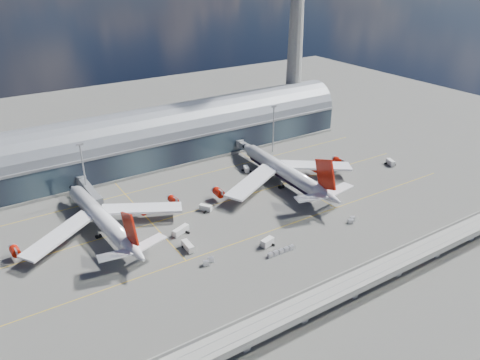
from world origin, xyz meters
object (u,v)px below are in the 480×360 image
cargo_train_0 (209,262)px  service_truck_1 (267,242)px  floodlight_mast_left (84,170)px  service_truck_2 (181,231)px  service_truck_5 (206,208)px  control_tower (296,41)px  airliner_left (103,219)px  service_truck_0 (188,246)px  service_truck_4 (246,169)px  cargo_train_1 (281,251)px  floodlight_mast_right (273,128)px  airliner_right (285,172)px  cargo_train_2 (352,220)px  service_truck_3 (390,162)px

cargo_train_0 → service_truck_1: bearing=-73.3°
floodlight_mast_left → service_truck_2: (21.30, -48.09, -12.25)m
service_truck_2 → service_truck_5: bearing=-79.1°
control_tower → airliner_left: bearing=-156.5°
service_truck_0 → service_truck_4: (55.08, 45.32, -0.07)m
floodlight_mast_left → cargo_train_0: 74.76m
service_truck_0 → service_truck_5: 29.06m
service_truck_1 → cargo_train_0: (-23.42, 2.01, -0.63)m
service_truck_2 → cargo_train_1: (24.20, -30.99, -0.60)m
floodlight_mast_right → cargo_train_0: bearing=-138.3°
control_tower → service_truck_1: control_tower is taller
floodlight_mast_left → airliner_right: (80.84, -35.41, -7.51)m
cargo_train_0 → cargo_train_2: (61.67, -6.18, -0.05)m
service_truck_5 → cargo_train_0: 37.38m
airliner_left → service_truck_4: bearing=8.9°
floodlight_mast_left → floodlight_mast_right: size_ratio=1.00×
service_truck_4 → service_truck_5: service_truck_4 is taller
airliner_right → floodlight_mast_right: bearing=63.9°
airliner_left → service_truck_3: airliner_left is taller
airliner_right → service_truck_4: airliner_right is taller
floodlight_mast_right → service_truck_3: 62.34m
control_tower → service_truck_0: control_tower is taller
cargo_train_1 → service_truck_1: bearing=10.5°
control_tower → service_truck_2: bearing=-146.2°
control_tower → cargo_train_0: size_ratio=19.91×
floodlight_mast_left → service_truck_4: size_ratio=5.02×
airliner_right → service_truck_1: airliner_right is taller
floodlight_mast_right → service_truck_1: bearing=-127.5°
service_truck_4 → service_truck_5: size_ratio=0.92×
floodlight_mast_right → service_truck_0: 101.37m
floodlight_mast_left → service_truck_2: 54.00m
service_truck_0 → cargo_train_2: 66.11m
service_truck_4 → cargo_train_1: service_truck_4 is taller
floodlight_mast_right → cargo_train_2: (-17.61, -76.87, -12.80)m
control_tower → service_truck_2: 145.75m
service_truck_3 → service_truck_0: bearing=-155.2°
floodlight_mast_right → airliner_right: floodlight_mast_right is taller
service_truck_2 → cargo_train_0: service_truck_2 is taller
service_truck_2 → floodlight_mast_left: bearing=2.3°
floodlight_mast_right → service_truck_0: size_ratio=3.81×
floodlight_mast_left → service_truck_5: bearing=-44.7°
floodlight_mast_right → service_truck_2: 93.04m
service_truck_3 → service_truck_4: (-65.91, 32.57, -0.02)m
floodlight_mast_left → service_truck_1: (44.15, -72.70, -12.13)m
service_truck_2 → service_truck_3: (118.35, 1.57, 0.00)m
airliner_right → service_truck_1: bearing=-132.2°
cargo_train_2 → floodlight_mast_left: bearing=74.0°
airliner_left → cargo_train_2: size_ratio=14.24×
floodlight_mast_right → service_truck_5: bearing=-148.9°
floodlight_mast_right → cargo_train_1: bearing=-124.6°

